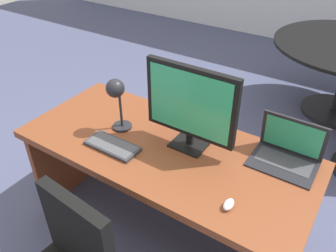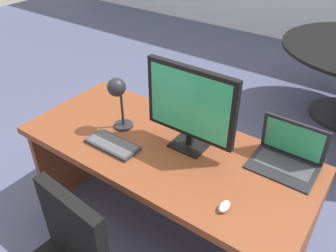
# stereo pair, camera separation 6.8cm
# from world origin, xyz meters

# --- Properties ---
(ground) EXTENTS (12.00, 12.00, 0.00)m
(ground) POSITION_xyz_m (0.00, 1.50, 0.00)
(ground) COLOR #474C6B
(desk) EXTENTS (1.74, 0.77, 0.74)m
(desk) POSITION_xyz_m (0.00, 0.04, 0.54)
(desk) COLOR brown
(desk) RESTS_ON ground
(monitor) EXTENTS (0.54, 0.16, 0.50)m
(monitor) POSITION_xyz_m (0.12, 0.08, 1.01)
(monitor) COLOR black
(monitor) RESTS_ON desk
(laptop) EXTENTS (0.35, 0.25, 0.24)m
(laptop) POSITION_xyz_m (0.63, 0.28, 0.81)
(laptop) COLOR black
(laptop) RESTS_ON desk
(keyboard) EXTENTS (0.32, 0.14, 0.02)m
(keyboard) POSITION_xyz_m (-0.25, -0.17, 0.75)
(keyboard) COLOR #2D2D33
(keyboard) RESTS_ON desk
(mouse) EXTENTS (0.04, 0.08, 0.03)m
(mouse) POSITION_xyz_m (0.51, -0.22, 0.75)
(mouse) COLOR silver
(mouse) RESTS_ON desk
(desk_lamp) EXTENTS (0.12, 0.14, 0.35)m
(desk_lamp) POSITION_xyz_m (-0.33, -0.01, 0.98)
(desk_lamp) COLOR black
(desk_lamp) RESTS_ON desk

